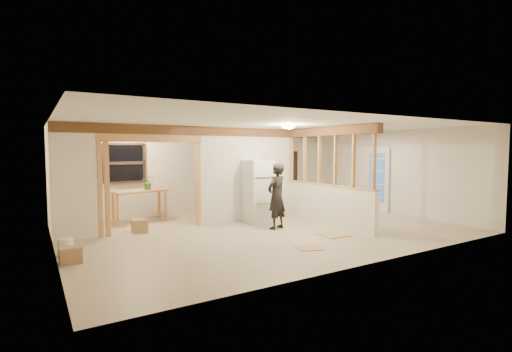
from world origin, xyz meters
TOP-DOWN VIEW (x-y plane):
  - floor at (0.00, 0.00)m, footprint 9.00×6.50m
  - ceiling at (0.00, 0.00)m, footprint 9.00×6.50m
  - wall_back at (0.00, 3.25)m, footprint 9.00×0.01m
  - wall_front at (0.00, -3.25)m, footprint 9.00×0.01m
  - wall_left at (-4.50, 0.00)m, footprint 0.01×6.50m
  - wall_right at (4.50, 0.00)m, footprint 0.01×6.50m
  - partition_left_stub at (-4.05, 1.20)m, footprint 0.90×0.12m
  - partition_center at (0.20, 1.20)m, footprint 2.80×0.12m
  - doorway_frame at (-2.40, 1.20)m, footprint 2.46×0.14m
  - header_beam_back at (-1.00, 1.20)m, footprint 7.00×0.18m
  - header_beam_right at (1.60, -0.40)m, footprint 0.18×3.30m
  - pony_wall at (1.60, -0.40)m, footprint 0.12×3.20m
  - stud_partition at (1.60, -0.40)m, footprint 0.14×3.20m
  - window_back at (-2.60, 3.17)m, footprint 1.12×0.10m
  - french_door at (4.42, 0.40)m, footprint 0.12×0.86m
  - ceiling_dome_main at (0.30, -0.50)m, footprint 0.36×0.36m
  - ceiling_dome_util at (-2.50, 2.30)m, footprint 0.32×0.32m
  - hanging_bulb at (-2.00, 1.60)m, footprint 0.07×0.07m
  - refrigerator at (0.29, 0.81)m, footprint 0.68×0.66m
  - woman at (0.23, -0.12)m, footprint 0.68×0.56m
  - work_table at (-2.39, 2.50)m, footprint 1.46×0.94m
  - potted_plant at (-2.15, 2.51)m, footprint 0.34×0.30m
  - shop_vac at (-3.64, 2.49)m, footprint 0.47×0.47m
  - bookshelf at (2.71, 3.02)m, footprint 0.94×0.31m
  - bucket at (-4.34, -0.10)m, footprint 0.31×0.31m
  - box_util_a at (-2.70, 1.23)m, footprint 0.36×0.31m
  - box_util_b at (-3.97, 1.95)m, footprint 0.40×0.40m
  - box_front at (-4.30, -0.60)m, footprint 0.35×0.29m
  - floor_panel_near at (0.92, -1.37)m, footprint 0.63×0.63m
  - floor_panel_far at (-0.23, -1.96)m, footprint 0.62×0.56m

SIDE VIEW (x-z plane):
  - floor at x=0.00m, z-range -0.01..0.00m
  - floor_panel_far at x=-0.23m, z-range 0.00..0.02m
  - floor_panel_near at x=0.92m, z-range 0.00..0.02m
  - box_front at x=-4.30m, z-range 0.00..0.28m
  - box_util_b at x=-3.97m, z-range 0.00..0.28m
  - box_util_a at x=-2.70m, z-range 0.00..0.29m
  - bucket at x=-4.34m, z-range 0.00..0.33m
  - shop_vac at x=-3.64m, z-range 0.00..0.55m
  - work_table at x=-2.39m, z-range 0.00..0.85m
  - pony_wall at x=1.60m, z-range 0.00..1.00m
  - woman at x=0.23m, z-range 0.00..1.60m
  - refrigerator at x=0.29m, z-range 0.00..1.65m
  - bookshelf at x=2.71m, z-range 0.00..1.87m
  - french_door at x=4.42m, z-range 0.00..2.00m
  - potted_plant at x=-2.15m, z-range 0.85..1.22m
  - doorway_frame at x=-2.40m, z-range 0.00..2.20m
  - wall_back at x=0.00m, z-range 0.00..2.50m
  - wall_front at x=0.00m, z-range 0.00..2.50m
  - wall_left at x=-4.50m, z-range 0.00..2.50m
  - wall_right at x=4.50m, z-range 0.00..2.50m
  - partition_left_stub at x=-4.05m, z-range 0.00..2.50m
  - partition_center at x=0.20m, z-range 0.00..2.50m
  - window_back at x=-2.60m, z-range 1.00..2.10m
  - stud_partition at x=1.60m, z-range 1.00..2.32m
  - hanging_bulb at x=-2.00m, z-range 2.15..2.22m
  - header_beam_back at x=-1.00m, z-range 2.27..2.49m
  - header_beam_right at x=1.60m, z-range 2.27..2.49m
  - ceiling_dome_main at x=0.30m, z-range 2.40..2.56m
  - ceiling_dome_util at x=-2.50m, z-range 2.41..2.55m
  - ceiling at x=0.00m, z-range 2.50..2.50m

